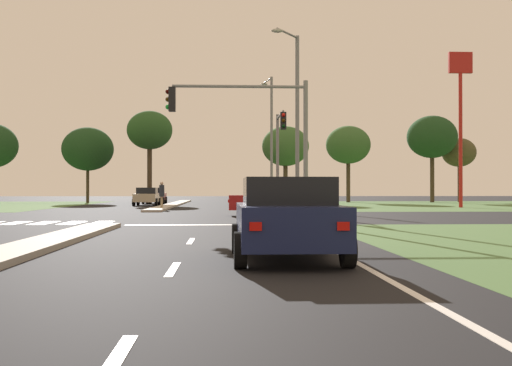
# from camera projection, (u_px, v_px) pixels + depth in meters

# --- Properties ---
(ground_plane) EXTENTS (200.00, 200.00, 0.00)m
(ground_plane) POSITION_uv_depth(u_px,v_px,m) (135.00, 217.00, 31.51)
(ground_plane) COLOR black
(grass_verge_far_right) EXTENTS (35.00, 35.00, 0.01)m
(grass_verge_far_right) POSITION_uv_depth(u_px,v_px,m) (461.00, 205.00, 57.26)
(grass_verge_far_right) COLOR #476B38
(grass_verge_far_right) RESTS_ON ground
(median_island_near) EXTENTS (1.20, 22.00, 0.14)m
(median_island_near) POSITION_uv_depth(u_px,v_px,m) (0.00, 256.00, 12.53)
(median_island_near) COLOR #ADA89E
(median_island_near) RESTS_ON ground
(median_island_far) EXTENTS (1.20, 36.00, 0.14)m
(median_island_far) POSITION_uv_depth(u_px,v_px,m) (174.00, 204.00, 56.48)
(median_island_far) COLOR #ADA89E
(median_island_far) RESTS_ON ground
(lane_dash_near) EXTENTS (0.14, 2.00, 0.01)m
(lane_dash_near) POSITION_uv_depth(u_px,v_px,m) (112.00, 365.00, 4.99)
(lane_dash_near) COLOR silver
(lane_dash_near) RESTS_ON ground
(lane_dash_second) EXTENTS (0.14, 2.00, 0.01)m
(lane_dash_second) POSITION_uv_depth(u_px,v_px,m) (173.00, 269.00, 10.99)
(lane_dash_second) COLOR silver
(lane_dash_second) RESTS_ON ground
(lane_dash_third) EXTENTS (0.14, 2.00, 0.01)m
(lane_dash_third) POSITION_uv_depth(u_px,v_px,m) (191.00, 241.00, 16.98)
(lane_dash_third) COLOR silver
(lane_dash_third) RESTS_ON ground
(edge_line_right) EXTENTS (0.14, 24.00, 0.01)m
(edge_line_right) POSITION_uv_depth(u_px,v_px,m) (339.00, 253.00, 13.88)
(edge_line_right) COLOR silver
(edge_line_right) RESTS_ON ground
(stop_bar_near) EXTENTS (6.40, 0.50, 0.01)m
(stop_bar_near) POSITION_uv_depth(u_px,v_px,m) (209.00, 225.00, 24.71)
(stop_bar_near) COLOR silver
(stop_bar_near) RESTS_ON ground
(crosswalk_bar_third) EXTENTS (0.70, 2.80, 0.01)m
(crosswalk_bar_third) POSITION_uv_depth(u_px,v_px,m) (15.00, 223.00, 26.11)
(crosswalk_bar_third) COLOR silver
(crosswalk_bar_third) RESTS_ON ground
(crosswalk_bar_fourth) EXTENTS (0.70, 2.80, 0.01)m
(crosswalk_bar_fourth) POSITION_uv_depth(u_px,v_px,m) (44.00, 223.00, 26.17)
(crosswalk_bar_fourth) COLOR silver
(crosswalk_bar_fourth) RESTS_ON ground
(crosswalk_bar_fifth) EXTENTS (0.70, 2.80, 0.01)m
(crosswalk_bar_fifth) POSITION_uv_depth(u_px,v_px,m) (73.00, 223.00, 26.22)
(crosswalk_bar_fifth) COLOR silver
(crosswalk_bar_fifth) RESTS_ON ground
(crosswalk_bar_sixth) EXTENTS (0.70, 2.80, 0.01)m
(crosswalk_bar_sixth) POSITION_uv_depth(u_px,v_px,m) (101.00, 223.00, 26.28)
(crosswalk_bar_sixth) COLOR silver
(crosswalk_bar_sixth) RESTS_ON ground
(car_beige_near) EXTENTS (2.07, 4.38, 1.53)m
(car_beige_near) POSITION_uv_depth(u_px,v_px,m) (147.00, 196.00, 54.87)
(car_beige_near) COLOR #BCAD8E
(car_beige_near) RESTS_ON ground
(car_navy_second) EXTENTS (2.09, 4.24, 1.60)m
(car_navy_second) POSITION_uv_depth(u_px,v_px,m) (287.00, 218.00, 12.46)
(car_navy_second) COLOR #161E47
(car_navy_second) RESTS_ON ground
(car_maroon_third) EXTENTS (2.10, 4.39, 1.54)m
(car_maroon_third) POSITION_uv_depth(u_px,v_px,m) (155.00, 195.00, 62.02)
(car_maroon_third) COLOR maroon
(car_maroon_third) RESTS_ON ground
(car_red_fifth) EXTENTS (4.25, 1.98, 1.60)m
(car_red_fifth) POSITION_uv_depth(u_px,v_px,m) (269.00, 200.00, 33.29)
(car_red_fifth) COLOR #A31919
(car_red_fifth) RESTS_ON ground
(traffic_signal_far_right) EXTENTS (0.32, 4.02, 5.88)m
(traffic_signal_far_right) POSITION_uv_depth(u_px,v_px,m) (280.00, 144.00, 37.14)
(traffic_signal_far_right) COLOR gray
(traffic_signal_far_right) RESTS_ON ground
(traffic_signal_near_right) EXTENTS (5.60, 0.32, 5.67)m
(traffic_signal_near_right) POSITION_uv_depth(u_px,v_px,m) (254.00, 124.00, 25.24)
(traffic_signal_near_right) COLOR gray
(traffic_signal_near_right) RESTS_ON ground
(street_lamp_second) EXTENTS (1.54, 2.05, 9.06)m
(street_lamp_second) POSITION_uv_depth(u_px,v_px,m) (295.00, 115.00, 31.89)
(street_lamp_second) COLOR gray
(street_lamp_second) RESTS_ON ground
(street_lamp_third) EXTENTS (0.81, 2.46, 10.04)m
(street_lamp_third) POSITION_uv_depth(u_px,v_px,m) (271.00, 135.00, 49.52)
(street_lamp_third) COLOR gray
(street_lamp_third) RESTS_ON ground
(pedestrian_at_median) EXTENTS (0.34, 0.34, 1.76)m
(pedestrian_at_median) POSITION_uv_depth(u_px,v_px,m) (162.00, 192.00, 43.40)
(pedestrian_at_median) COLOR #9E8966
(pedestrian_at_median) RESTS_ON median_island_far
(fastfood_pole_sign) EXTENTS (1.80, 0.40, 11.83)m
(fastfood_pole_sign) POSITION_uv_depth(u_px,v_px,m) (460.00, 94.00, 48.86)
(fastfood_pole_sign) COLOR red
(fastfood_pole_sign) RESTS_ON ground
(treeline_second) EXTENTS (5.28, 5.28, 7.79)m
(treeline_second) POSITION_uv_depth(u_px,v_px,m) (88.00, 149.00, 66.25)
(treeline_second) COLOR #423323
(treeline_second) RESTS_ON ground
(treeline_third) EXTENTS (4.49, 4.49, 9.16)m
(treeline_third) POSITION_uv_depth(u_px,v_px,m) (150.00, 131.00, 63.60)
(treeline_third) COLOR #423323
(treeline_third) RESTS_ON ground
(treeline_fourth) EXTENTS (4.65, 4.65, 7.64)m
(treeline_fourth) POSITION_uv_depth(u_px,v_px,m) (285.00, 146.00, 63.56)
(treeline_fourth) COLOR #423323
(treeline_fourth) RESTS_ON ground
(treeline_fifth) EXTENTS (4.79, 4.79, 8.21)m
(treeline_fifth) POSITION_uv_depth(u_px,v_px,m) (348.00, 145.00, 68.97)
(treeline_fifth) COLOR #423323
(treeline_fifth) RESTS_ON ground
(treeline_sixth) EXTENTS (3.70, 3.70, 7.01)m
(treeline_sixth) POSITION_uv_depth(u_px,v_px,m) (459.00, 153.00, 70.30)
(treeline_sixth) COLOR #423323
(treeline_sixth) RESTS_ON ground
(treeline_seventh) EXTENTS (5.32, 5.32, 9.25)m
(treeline_seventh) POSITION_uv_depth(u_px,v_px,m) (432.00, 137.00, 68.49)
(treeline_seventh) COLOR #423323
(treeline_seventh) RESTS_ON ground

